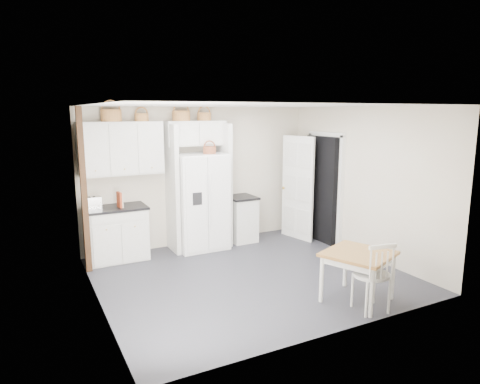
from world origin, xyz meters
TOP-DOWN VIEW (x-y plane):
  - floor at (0.00, 0.00)m, footprint 4.50×4.50m
  - ceiling at (0.00, 0.00)m, footprint 4.50×4.50m
  - wall_back at (0.00, 2.00)m, footprint 4.50×0.00m
  - wall_left at (-2.25, 0.00)m, footprint 0.00×4.00m
  - wall_right at (2.25, 0.00)m, footprint 0.00×4.00m
  - refrigerator at (-0.15, 1.65)m, footprint 0.91×0.73m
  - base_cab_left at (-1.66, 1.70)m, footprint 0.96×0.61m
  - base_cab_right at (0.73, 1.70)m, footprint 0.48×0.58m
  - dining_table at (0.85, -1.45)m, footprint 1.06×1.06m
  - windsor_chair at (0.80, -1.75)m, footprint 0.54×0.50m
  - counter_left at (-1.66, 1.70)m, footprint 1.00×0.65m
  - counter_right at (0.73, 1.70)m, footprint 0.52×0.62m
  - toaster at (-2.04, 1.70)m, footprint 0.30×0.18m
  - cookbook_red at (-1.62, 1.62)m, footprint 0.06×0.18m
  - cookbook_cream at (-1.58, 1.62)m, footprint 0.04×0.16m
  - basket_upper_b at (-1.63, 1.83)m, footprint 0.34×0.34m
  - basket_upper_c at (-1.12, 1.83)m, footprint 0.24×0.24m
  - basket_bridge_a at (-0.41, 1.83)m, footprint 0.32×0.32m
  - basket_bridge_b at (0.03, 1.83)m, footprint 0.26×0.26m
  - basket_fridge_b at (0.01, 1.55)m, footprint 0.24×0.24m
  - upper_cabinet at (-1.50, 1.83)m, footprint 1.40×0.34m
  - bridge_cabinet at (-0.15, 1.83)m, footprint 1.12×0.34m
  - fridge_panel_left at (-0.66, 1.70)m, footprint 0.08×0.60m
  - fridge_panel_right at (0.36, 1.70)m, footprint 0.08×0.60m
  - trim_post at (-2.20, 1.35)m, footprint 0.09×0.09m
  - doorway_void at (2.16, 1.00)m, footprint 0.18×0.85m
  - door_slab at (1.80, 1.33)m, footprint 0.21×0.79m

SIDE VIEW (x-z plane):
  - floor at x=0.00m, z-range 0.00..0.00m
  - dining_table at x=0.85m, z-range 0.00..0.68m
  - base_cab_right at x=0.73m, z-range 0.00..0.85m
  - base_cab_left at x=-1.66m, z-range 0.00..0.89m
  - windsor_chair at x=0.80m, z-range 0.00..0.96m
  - counter_right at x=0.73m, z-range 0.85..0.89m
  - refrigerator at x=-0.15m, z-range 0.00..1.77m
  - counter_left at x=-1.66m, z-range 0.89..0.93m
  - doorway_void at x=2.16m, z-range 0.00..2.05m
  - door_slab at x=1.80m, z-range 0.00..2.05m
  - toaster at x=-2.04m, z-range 0.93..1.13m
  - cookbook_cream at x=-1.58m, z-range 0.93..1.17m
  - cookbook_red at x=-1.62m, z-range 0.93..1.19m
  - fridge_panel_left at x=-0.66m, z-range 0.00..2.30m
  - fridge_panel_right at x=0.36m, z-range 0.00..2.30m
  - wall_back at x=0.00m, z-range -0.95..3.55m
  - wall_left at x=-2.25m, z-range -0.70..3.30m
  - wall_right at x=2.25m, z-range -0.70..3.30m
  - trim_post at x=-2.20m, z-range 0.00..2.60m
  - basket_fridge_b at x=0.01m, z-range 1.77..1.90m
  - upper_cabinet at x=-1.50m, z-range 1.45..2.35m
  - bridge_cabinet at x=-0.15m, z-range 1.90..2.35m
  - basket_upper_c at x=-1.12m, z-range 2.35..2.49m
  - basket_bridge_b at x=0.03m, z-range 2.35..2.50m
  - basket_bridge_a at x=-0.41m, z-range 2.35..2.53m
  - basket_upper_b at x=-1.63m, z-range 2.35..2.55m
  - ceiling at x=0.00m, z-range 2.60..2.60m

